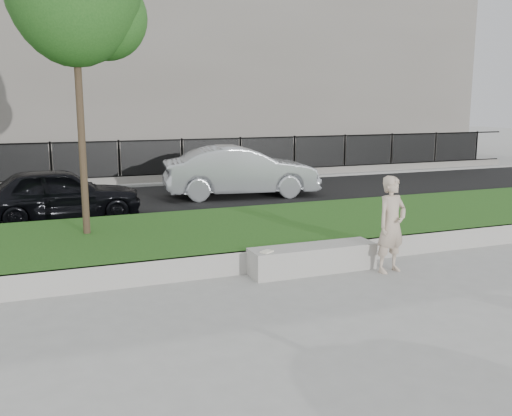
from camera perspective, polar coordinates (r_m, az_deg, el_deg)
name	(u,v)px	position (r m, az deg, el deg)	size (l,w,h in m)	color
ground	(272,292)	(8.95, 1.60, -8.38)	(90.00, 90.00, 0.00)	gray
grass_bank	(215,237)	(11.61, -4.17, -2.92)	(34.00, 4.00, 0.40)	#0D3510
grass_kerb	(248,262)	(9.82, -0.76, -5.44)	(34.00, 0.08, 0.40)	#9F9C95
street	(159,202)	(16.88, -9.70, 0.61)	(34.00, 7.00, 0.04)	black
far_pavement	(133,181)	(21.25, -12.19, 2.69)	(34.00, 3.00, 0.12)	gray
iron_fence	(137,171)	(20.21, -11.78, 3.68)	(32.00, 0.30, 1.50)	slate
building_facade	(104,55)	(28.06, -14.99, 14.57)	(34.00, 10.00, 10.00)	slate
stone_bench	(313,259)	(9.97, 5.68, -5.05)	(2.25, 0.56, 0.46)	#9F9C95
man	(391,225)	(10.04, 13.40, -1.62)	(0.61, 0.40, 1.67)	#C0AA93
book	(267,252)	(9.44, 1.08, -4.37)	(0.20, 0.14, 0.02)	white
car_dark	(60,194)	(14.68, -19.05, 1.36)	(1.55, 3.85, 1.31)	black
car_silver	(241,171)	(17.41, -1.52, 3.69)	(1.62, 4.65, 1.53)	#A0A4A9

